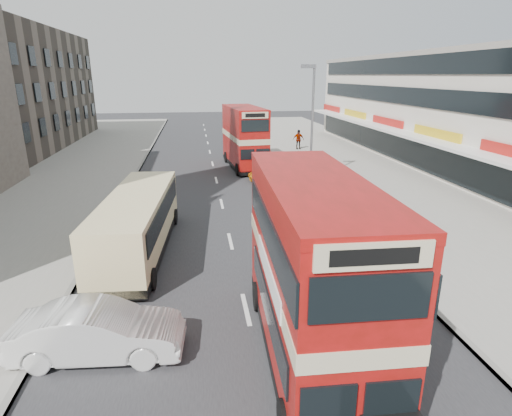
{
  "coord_description": "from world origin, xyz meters",
  "views": [
    {
      "loc": [
        -1.43,
        -10.06,
        7.46
      ],
      "look_at": [
        0.84,
        5.38,
        2.44
      ],
      "focal_mm": 29.11,
      "sensor_mm": 36.0,
      "label": 1
    }
  ],
  "objects_px": {
    "pedestrian_far": "(298,139)",
    "cyclist": "(264,165)",
    "car_right_a": "(289,184)",
    "bus_main": "(313,271)",
    "pedestrian_near": "(337,180)",
    "car_left_front": "(99,332)",
    "car_right_b": "(278,173)",
    "street_lamp": "(311,116)",
    "bus_second": "(245,137)",
    "coach": "(138,221)"
  },
  "relations": [
    {
      "from": "pedestrian_far",
      "to": "cyclist",
      "type": "height_order",
      "value": "cyclist"
    },
    {
      "from": "car_right_a",
      "to": "bus_main",
      "type": "bearing_deg",
      "value": -13.42
    },
    {
      "from": "bus_main",
      "to": "pedestrian_near",
      "type": "height_order",
      "value": "bus_main"
    },
    {
      "from": "car_left_front",
      "to": "car_right_b",
      "type": "height_order",
      "value": "car_left_front"
    },
    {
      "from": "street_lamp",
      "to": "bus_second",
      "type": "distance_m",
      "value": 7.61
    },
    {
      "from": "car_right_b",
      "to": "cyclist",
      "type": "xyz_separation_m",
      "value": [
        -0.63,
        2.55,
        0.11
      ]
    },
    {
      "from": "pedestrian_near",
      "to": "pedestrian_far",
      "type": "bearing_deg",
      "value": -116.25
    },
    {
      "from": "street_lamp",
      "to": "car_right_b",
      "type": "height_order",
      "value": "street_lamp"
    },
    {
      "from": "coach",
      "to": "cyclist",
      "type": "relative_size",
      "value": 4.28
    },
    {
      "from": "pedestrian_near",
      "to": "pedestrian_far",
      "type": "xyz_separation_m",
      "value": [
        1.75,
        17.2,
        0.0
      ]
    },
    {
      "from": "car_right_b",
      "to": "street_lamp",
      "type": "bearing_deg",
      "value": 71.11
    },
    {
      "from": "street_lamp",
      "to": "bus_second",
      "type": "xyz_separation_m",
      "value": [
        -3.88,
        6.15,
        -2.24
      ]
    },
    {
      "from": "pedestrian_far",
      "to": "cyclist",
      "type": "xyz_separation_m",
      "value": [
        -5.24,
        -10.01,
        -0.41
      ]
    },
    {
      "from": "bus_second",
      "to": "coach",
      "type": "relative_size",
      "value": 0.96
    },
    {
      "from": "bus_main",
      "to": "car_right_a",
      "type": "distance_m",
      "value": 16.66
    },
    {
      "from": "street_lamp",
      "to": "pedestrian_far",
      "type": "relative_size",
      "value": 4.12
    },
    {
      "from": "coach",
      "to": "pedestrian_far",
      "type": "bearing_deg",
      "value": 65.91
    },
    {
      "from": "bus_main",
      "to": "car_right_a",
      "type": "relative_size",
      "value": 2.13
    },
    {
      "from": "cyclist",
      "to": "car_right_a",
      "type": "bearing_deg",
      "value": -84.19
    },
    {
      "from": "car_right_b",
      "to": "bus_second",
      "type": "bearing_deg",
      "value": -153.39
    },
    {
      "from": "pedestrian_near",
      "to": "cyclist",
      "type": "height_order",
      "value": "cyclist"
    },
    {
      "from": "pedestrian_far",
      "to": "car_right_b",
      "type": "bearing_deg",
      "value": -110.08
    },
    {
      "from": "pedestrian_near",
      "to": "cyclist",
      "type": "bearing_deg",
      "value": -84.53
    },
    {
      "from": "street_lamp",
      "to": "car_right_a",
      "type": "distance_m",
      "value": 5.14
    },
    {
      "from": "coach",
      "to": "cyclist",
      "type": "height_order",
      "value": "coach"
    },
    {
      "from": "car_left_front",
      "to": "pedestrian_far",
      "type": "distance_m",
      "value": 34.06
    },
    {
      "from": "coach",
      "to": "bus_main",
      "type": "bearing_deg",
      "value": -50.74
    },
    {
      "from": "bus_main",
      "to": "pedestrian_near",
      "type": "xyz_separation_m",
      "value": [
        5.86,
        14.9,
        -1.43
      ]
    },
    {
      "from": "street_lamp",
      "to": "pedestrian_near",
      "type": "relative_size",
      "value": 4.12
    },
    {
      "from": "bus_second",
      "to": "cyclist",
      "type": "xyz_separation_m",
      "value": [
        1.2,
        -2.6,
        -1.82
      ]
    },
    {
      "from": "car_left_front",
      "to": "cyclist",
      "type": "distance_m",
      "value": 22.81
    },
    {
      "from": "car_right_b",
      "to": "cyclist",
      "type": "relative_size",
      "value": 2.04
    },
    {
      "from": "bus_second",
      "to": "car_right_a",
      "type": "bearing_deg",
      "value": 97.56
    },
    {
      "from": "car_left_front",
      "to": "coach",
      "type": "bearing_deg",
      "value": 2.48
    },
    {
      "from": "bus_main",
      "to": "bus_second",
      "type": "distance_m",
      "value": 24.72
    },
    {
      "from": "bus_second",
      "to": "pedestrian_near",
      "type": "xyz_separation_m",
      "value": [
        4.69,
        -9.79,
        -1.41
      ]
    },
    {
      "from": "street_lamp",
      "to": "cyclist",
      "type": "relative_size",
      "value": 3.76
    },
    {
      "from": "car_right_a",
      "to": "pedestrian_far",
      "type": "distance_m",
      "value": 16.49
    },
    {
      "from": "coach",
      "to": "pedestrian_far",
      "type": "height_order",
      "value": "coach"
    },
    {
      "from": "pedestrian_far",
      "to": "cyclist",
      "type": "relative_size",
      "value": 0.91
    },
    {
      "from": "car_left_front",
      "to": "pedestrian_near",
      "type": "distance_m",
      "value": 18.3
    },
    {
      "from": "street_lamp",
      "to": "car_right_a",
      "type": "relative_size",
      "value": 1.94
    },
    {
      "from": "car_left_front",
      "to": "pedestrian_near",
      "type": "bearing_deg",
      "value": -35.03
    },
    {
      "from": "street_lamp",
      "to": "pedestrian_near",
      "type": "bearing_deg",
      "value": -77.35
    },
    {
      "from": "car_left_front",
      "to": "bus_main",
      "type": "bearing_deg",
      "value": -93.25
    },
    {
      "from": "car_right_a",
      "to": "pedestrian_near",
      "type": "bearing_deg",
      "value": 61.32
    },
    {
      "from": "pedestrian_far",
      "to": "car_right_a",
      "type": "bearing_deg",
      "value": -105.8
    },
    {
      "from": "bus_main",
      "to": "car_left_front",
      "type": "distance_m",
      "value": 6.09
    },
    {
      "from": "car_right_a",
      "to": "cyclist",
      "type": "bearing_deg",
      "value": -175.52
    },
    {
      "from": "bus_main",
      "to": "cyclist",
      "type": "height_order",
      "value": "bus_main"
    }
  ]
}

